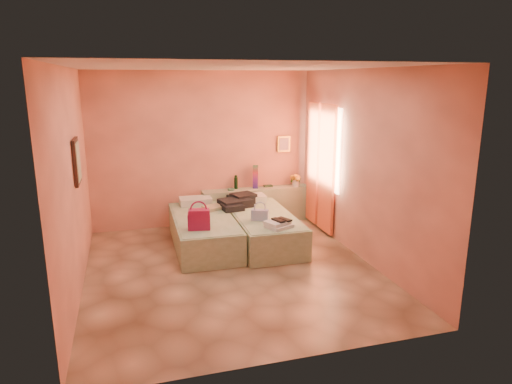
# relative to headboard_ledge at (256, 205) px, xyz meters

# --- Properties ---
(ground) EXTENTS (4.50, 4.50, 0.00)m
(ground) POSITION_rel_headboard_ledge_xyz_m (-0.98, -2.10, -0.33)
(ground) COLOR tan
(ground) RESTS_ON ground
(room_walls) EXTENTS (4.02, 4.51, 2.81)m
(room_walls) POSITION_rel_headboard_ledge_xyz_m (-0.77, -1.53, 1.46)
(room_walls) COLOR #FBA386
(room_walls) RESTS_ON ground
(headboard_ledge) EXTENTS (2.05, 0.30, 0.65)m
(headboard_ledge) POSITION_rel_headboard_ledge_xyz_m (0.00, 0.00, 0.00)
(headboard_ledge) COLOR #93A083
(headboard_ledge) RESTS_ON ground
(bed_left) EXTENTS (0.93, 2.01, 0.50)m
(bed_left) POSITION_rel_headboard_ledge_xyz_m (-1.19, -1.05, -0.08)
(bed_left) COLOR #A8C19C
(bed_left) RESTS_ON ground
(bed_right) EXTENTS (0.93, 2.01, 0.50)m
(bed_right) POSITION_rel_headboard_ledge_xyz_m (-0.23, -1.15, -0.08)
(bed_right) COLOR #A8C19C
(bed_right) RESTS_ON ground
(water_bottle) EXTENTS (0.09, 0.09, 0.25)m
(water_bottle) POSITION_rel_headboard_ledge_xyz_m (-0.37, 0.08, 0.45)
(water_bottle) COLOR black
(water_bottle) RESTS_ON headboard_ledge
(rainbow_box) EXTENTS (0.13, 0.13, 0.43)m
(rainbow_box) POSITION_rel_headboard_ledge_xyz_m (-0.01, 0.02, 0.54)
(rainbow_box) COLOR #971240
(rainbow_box) RESTS_ON headboard_ledge
(small_dish) EXTENTS (0.14, 0.14, 0.03)m
(small_dish) POSITION_rel_headboard_ledge_xyz_m (-0.49, -0.02, 0.34)
(small_dish) COLOR #447E5F
(small_dish) RESTS_ON headboard_ledge
(green_book) EXTENTS (0.17, 0.12, 0.03)m
(green_book) POSITION_rel_headboard_ledge_xyz_m (0.25, 0.08, 0.34)
(green_book) COLOR #24432E
(green_book) RESTS_ON headboard_ledge
(flower_vase) EXTENTS (0.27, 0.27, 0.28)m
(flower_vase) POSITION_rel_headboard_ledge_xyz_m (0.77, -0.05, 0.47)
(flower_vase) COLOR silver
(flower_vase) RESTS_ON headboard_ledge
(magenta_handbag) EXTENTS (0.35, 0.23, 0.30)m
(magenta_handbag) POSITION_rel_headboard_ledge_xyz_m (-1.35, -1.63, 0.33)
(magenta_handbag) COLOR #971240
(magenta_handbag) RESTS_ON bed_left
(khaki_garment) EXTENTS (0.41, 0.38, 0.06)m
(khaki_garment) POSITION_rel_headboard_ledge_xyz_m (-0.94, -0.65, 0.20)
(khaki_garment) COLOR tan
(khaki_garment) RESTS_ON bed_left
(clothes_pile) EXTENTS (0.68, 0.68, 0.17)m
(clothes_pile) POSITION_rel_headboard_ledge_xyz_m (-0.51, -0.61, 0.26)
(clothes_pile) COLOR black
(clothes_pile) RESTS_ON bed_right
(blue_handbag) EXTENTS (0.29, 0.21, 0.17)m
(blue_handbag) POSITION_rel_headboard_ledge_xyz_m (-0.37, -1.47, 0.26)
(blue_handbag) COLOR #3D4992
(blue_handbag) RESTS_ON bed_right
(towel_stack) EXTENTS (0.44, 0.41, 0.10)m
(towel_stack) POSITION_rel_headboard_ledge_xyz_m (-0.20, -1.90, 0.23)
(towel_stack) COLOR white
(towel_stack) RESTS_ON bed_right
(sandal_pair) EXTENTS (0.25, 0.28, 0.02)m
(sandal_pair) POSITION_rel_headboard_ledge_xyz_m (-0.15, -1.89, 0.29)
(sandal_pair) COLOR black
(sandal_pair) RESTS_ON towel_stack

